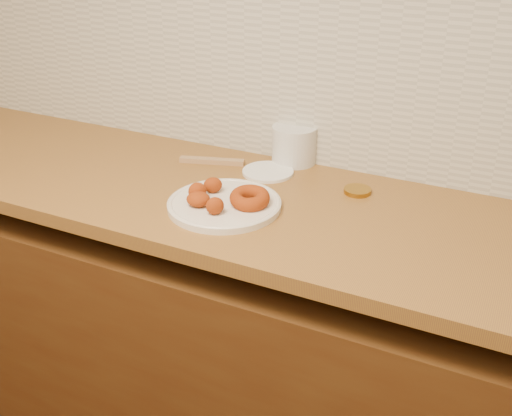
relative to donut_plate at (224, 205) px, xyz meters
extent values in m
cube|color=tan|center=(0.26, 0.40, 0.44)|extent=(4.00, 0.02, 2.70)
cube|color=#4F3013|center=(0.26, 0.09, -0.52)|extent=(3.60, 0.60, 0.77)
cube|color=olive|center=(-0.39, 0.09, -0.03)|extent=(2.30, 0.62, 0.04)
cube|color=beige|center=(0.26, 0.38, 0.29)|extent=(3.60, 0.02, 0.60)
cylinder|color=silver|center=(0.00, 0.00, 0.00)|extent=(0.29, 0.29, 0.02)
torus|color=#9D3F15|center=(0.06, 0.02, 0.03)|extent=(0.14, 0.14, 0.05)
ellipsoid|color=#9D3F15|center=(-0.05, 0.04, 0.03)|extent=(0.06, 0.06, 0.04)
ellipsoid|color=#9D3F15|center=(-0.07, -0.02, 0.03)|extent=(0.06, 0.06, 0.05)
ellipsoid|color=#9D3F15|center=(-0.05, -0.05, 0.03)|extent=(0.07, 0.07, 0.04)
ellipsoid|color=#9D3F15|center=(0.01, -0.07, 0.03)|extent=(0.06, 0.06, 0.04)
cylinder|color=silver|center=(0.04, 0.36, 0.05)|extent=(0.16, 0.16, 0.11)
cylinder|color=white|center=(0.01, 0.25, 0.00)|extent=(0.19, 0.19, 0.01)
cylinder|color=#A17423|center=(0.28, 0.23, 0.00)|extent=(0.09, 0.09, 0.01)
cube|color=#A67F54|center=(-0.18, 0.24, 0.00)|extent=(0.19, 0.08, 0.02)
camera|label=1|loc=(0.67, -1.19, 0.68)|focal=42.00mm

